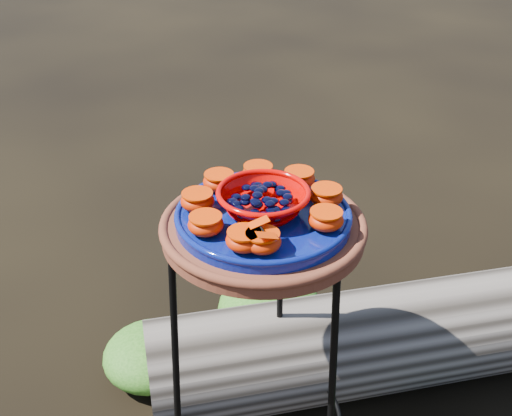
% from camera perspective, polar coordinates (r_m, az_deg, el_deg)
% --- Properties ---
extents(plant_stand, '(0.44, 0.44, 0.70)m').
position_cam_1_polar(plant_stand, '(1.57, 0.56, -13.24)').
color(plant_stand, black).
rests_on(plant_stand, ground).
extents(terracotta_saucer, '(0.42, 0.42, 0.03)m').
position_cam_1_polar(terracotta_saucer, '(1.34, 0.64, -1.91)').
color(terracotta_saucer, maroon).
rests_on(terracotta_saucer, plant_stand).
extents(cobalt_plate, '(0.36, 0.36, 0.02)m').
position_cam_1_polar(cobalt_plate, '(1.32, 0.64, -0.84)').
color(cobalt_plate, '#020155').
rests_on(cobalt_plate, terracotta_saucer).
extents(red_bowl, '(0.18, 0.18, 0.05)m').
position_cam_1_polar(red_bowl, '(1.30, 0.65, 0.55)').
color(red_bowl, '#C20200').
rests_on(red_bowl, cobalt_plate).
extents(glass_gems, '(0.14, 0.14, 0.02)m').
position_cam_1_polar(glass_gems, '(1.29, 0.66, 1.98)').
color(glass_gems, black).
rests_on(glass_gems, red_bowl).
extents(orange_half_0, '(0.07, 0.07, 0.04)m').
position_cam_1_polar(orange_half_0, '(1.19, 0.59, -3.00)').
color(orange_half_0, '#A82900').
rests_on(orange_half_0, cobalt_plate).
extents(orange_half_1, '(0.07, 0.07, 0.04)m').
position_cam_1_polar(orange_half_1, '(1.26, 6.24, -1.03)').
color(orange_half_1, '#A82900').
rests_on(orange_half_1, cobalt_plate).
extents(orange_half_2, '(0.07, 0.07, 0.04)m').
position_cam_1_polar(orange_half_2, '(1.34, 6.26, 1.06)').
color(orange_half_2, '#A82900').
rests_on(orange_half_2, cobalt_plate).
extents(orange_half_3, '(0.07, 0.07, 0.04)m').
position_cam_1_polar(orange_half_3, '(1.41, 3.84, 2.62)').
color(orange_half_3, '#A82900').
rests_on(orange_half_3, cobalt_plate).
extents(orange_half_4, '(0.07, 0.07, 0.04)m').
position_cam_1_polar(orange_half_4, '(1.43, 0.19, 3.11)').
color(orange_half_4, '#A82900').
rests_on(orange_half_4, cobalt_plate).
extents(orange_half_5, '(0.07, 0.07, 0.04)m').
position_cam_1_polar(orange_half_5, '(1.39, -3.30, 2.37)').
color(orange_half_5, '#A82900').
rests_on(orange_half_5, cobalt_plate).
extents(orange_half_6, '(0.07, 0.07, 0.04)m').
position_cam_1_polar(orange_half_6, '(1.32, -5.22, 0.62)').
color(orange_half_6, '#A82900').
rests_on(orange_half_6, cobalt_plate).
extents(orange_half_7, '(0.07, 0.07, 0.04)m').
position_cam_1_polar(orange_half_7, '(1.25, -4.49, -1.47)').
color(orange_half_7, '#A82900').
rests_on(orange_half_7, cobalt_plate).
extents(orange_half_8, '(0.07, 0.07, 0.04)m').
position_cam_1_polar(orange_half_8, '(1.20, -1.05, -2.87)').
color(orange_half_8, '#A82900').
rests_on(orange_half_8, cobalt_plate).
extents(butterfly, '(0.10, 0.09, 0.01)m').
position_cam_1_polar(butterfly, '(1.18, 0.60, -1.92)').
color(butterfly, red).
rests_on(butterfly, orange_half_0).
extents(driftwood_log, '(1.67, 1.12, 0.31)m').
position_cam_1_polar(driftwood_log, '(2.00, 15.15, -10.55)').
color(driftwood_log, black).
rests_on(driftwood_log, ground).
extents(foliage_left, '(0.29, 0.29, 0.15)m').
position_cam_1_polar(foliage_left, '(2.01, -9.27, -12.67)').
color(foliage_left, '#1D4E10').
rests_on(foliage_left, ground).
extents(foliage_back, '(0.34, 0.34, 0.17)m').
position_cam_1_polar(foliage_back, '(2.13, 1.26, -8.73)').
color(foliage_back, '#1D4E10').
rests_on(foliage_back, ground).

